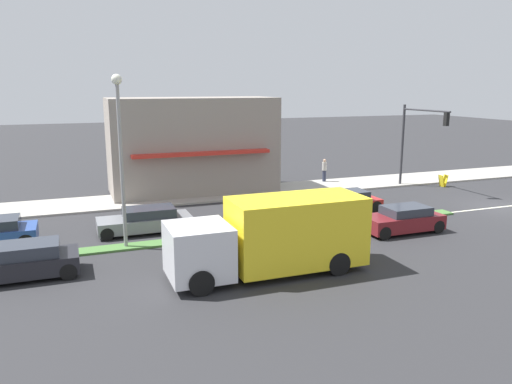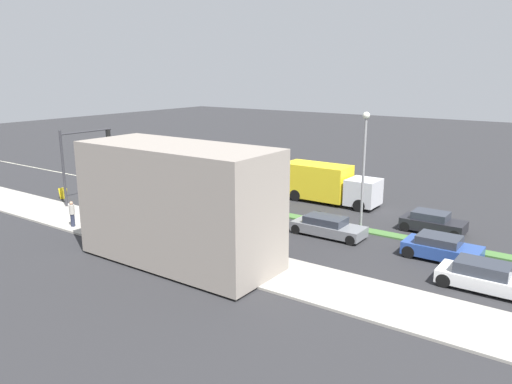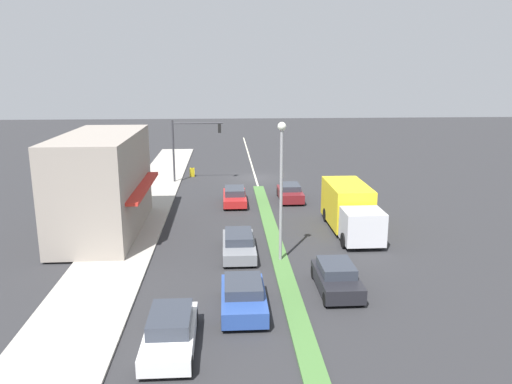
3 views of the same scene
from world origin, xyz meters
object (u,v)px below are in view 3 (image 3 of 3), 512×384
(pedestrian, at_px, (135,184))
(coupe_blue, at_px, (243,297))
(traffic_signal_main, at_px, (189,140))
(delivery_truck, at_px, (350,209))
(suv_grey, at_px, (239,244))
(van_white, at_px, (170,332))
(sedan_maroon, at_px, (290,193))
(warning_aframe_sign, at_px, (192,172))
(sedan_dark, at_px, (337,278))
(street_lamp, at_px, (281,174))
(hatchback_red, at_px, (235,196))

(pedestrian, xyz_separation_m, coupe_blue, (-8.08, 20.91, -0.36))
(traffic_signal_main, xyz_separation_m, delivery_truck, (-11.12, 15.01, -2.43))
(suv_grey, bearing_deg, pedestrian, -60.24)
(van_white, bearing_deg, sedan_maroon, -108.72)
(traffic_signal_main, xyz_separation_m, warning_aframe_sign, (-0.03, -2.54, -3.47))
(warning_aframe_sign, relative_size, suv_grey, 0.19)
(warning_aframe_sign, bearing_deg, pedestrian, 59.91)
(sedan_dark, bearing_deg, coupe_blue, 21.55)
(warning_aframe_sign, bearing_deg, van_white, 92.04)
(delivery_truck, relative_size, van_white, 1.75)
(street_lamp, height_order, suv_grey, street_lamp)
(suv_grey, bearing_deg, sedan_maroon, -110.59)
(street_lamp, xyz_separation_m, pedestrian, (10.28, -15.33, -3.79))
(hatchback_red, height_order, sedan_dark, sedan_dark)
(pedestrian, height_order, delivery_truck, delivery_truck)
(pedestrian, bearing_deg, street_lamp, 123.84)
(coupe_blue, bearing_deg, suv_grey, -90.00)
(pedestrian, xyz_separation_m, sedan_maroon, (-12.48, 2.41, -0.37))
(warning_aframe_sign, bearing_deg, sedan_dark, 107.47)
(warning_aframe_sign, xyz_separation_m, hatchback_red, (-3.90, 10.38, 0.17))
(delivery_truck, bearing_deg, sedan_dark, 72.39)
(street_lamp, xyz_separation_m, hatchback_red, (2.20, -12.15, -4.18))
(sedan_maroon, bearing_deg, hatchback_red, 9.83)
(traffic_signal_main, height_order, pedestrian, traffic_signal_main)
(warning_aframe_sign, xyz_separation_m, sedan_dark, (-8.30, 26.38, 0.20))
(suv_grey, relative_size, coupe_blue, 1.13)
(delivery_truck, xyz_separation_m, sedan_dark, (2.80, 8.82, -0.84))
(hatchback_red, bearing_deg, warning_aframe_sign, -69.41)
(traffic_signal_main, relative_size, pedestrian, 3.39)
(suv_grey, bearing_deg, sedan_dark, 131.09)
(street_lamp, distance_m, warning_aframe_sign, 23.74)
(van_white, bearing_deg, coupe_blue, -135.50)
(traffic_signal_main, bearing_deg, sedan_dark, 109.25)
(traffic_signal_main, height_order, hatchback_red, traffic_signal_main)
(sedan_dark, bearing_deg, sedan_maroon, -90.00)
(street_lamp, bearing_deg, sedan_dark, 119.77)
(sedan_maroon, xyz_separation_m, sedan_dark, (-0.00, 16.76, 0.01))
(hatchback_red, xyz_separation_m, suv_grey, (-0.00, 10.95, -0.01))
(van_white, height_order, sedan_maroon, van_white)
(suv_grey, bearing_deg, coupe_blue, 90.00)
(delivery_truck, xyz_separation_m, suv_grey, (7.20, 3.78, -0.88))
(hatchback_red, distance_m, sedan_maroon, 4.47)
(coupe_blue, bearing_deg, warning_aframe_sign, -82.10)
(warning_aframe_sign, bearing_deg, suv_grey, 100.36)
(suv_grey, bearing_deg, hatchback_red, -90.00)
(street_lamp, bearing_deg, pedestrian, -56.16)
(warning_aframe_sign, height_order, van_white, van_white)
(sedan_maroon, bearing_deg, delivery_truck, 109.44)
(sedan_maroon, bearing_deg, street_lamp, 80.33)
(pedestrian, bearing_deg, sedan_maroon, 169.06)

